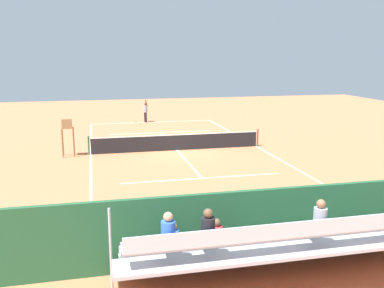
# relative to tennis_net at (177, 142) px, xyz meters

# --- Properties ---
(ground_plane) EXTENTS (60.00, 60.00, 0.00)m
(ground_plane) POSITION_rel_tennis_net_xyz_m (0.00, 0.00, -0.50)
(ground_plane) COLOR #CC7047
(court_line_markings) EXTENTS (10.10, 22.20, 0.01)m
(court_line_markings) POSITION_rel_tennis_net_xyz_m (0.00, -0.04, -0.50)
(court_line_markings) COLOR white
(court_line_markings) RESTS_ON ground
(tennis_net) EXTENTS (10.30, 0.10, 1.07)m
(tennis_net) POSITION_rel_tennis_net_xyz_m (0.00, 0.00, 0.00)
(tennis_net) COLOR black
(tennis_net) RESTS_ON ground
(backdrop_wall) EXTENTS (18.00, 0.16, 2.00)m
(backdrop_wall) POSITION_rel_tennis_net_xyz_m (0.00, 14.00, 0.50)
(backdrop_wall) COLOR #235633
(backdrop_wall) RESTS_ON ground
(bleacher_stand) EXTENTS (9.06, 2.40, 2.48)m
(bleacher_stand) POSITION_rel_tennis_net_xyz_m (0.03, 15.39, 0.47)
(bleacher_stand) COLOR #B2B2B7
(bleacher_stand) RESTS_ON ground
(umpire_chair) EXTENTS (0.67, 0.67, 2.14)m
(umpire_chair) POSITION_rel_tennis_net_xyz_m (6.20, 0.22, 0.81)
(umpire_chair) COLOR olive
(umpire_chair) RESTS_ON ground
(courtside_bench) EXTENTS (1.80, 0.40, 0.93)m
(courtside_bench) POSITION_rel_tennis_net_xyz_m (-1.97, 13.27, 0.06)
(courtside_bench) COLOR #33383D
(courtside_bench) RESTS_ON ground
(equipment_bag) EXTENTS (0.90, 0.36, 0.36)m
(equipment_bag) POSITION_rel_tennis_net_xyz_m (-0.30, 13.40, -0.32)
(equipment_bag) COLOR black
(equipment_bag) RESTS_ON ground
(tennis_player) EXTENTS (0.45, 0.56, 1.93)m
(tennis_player) POSITION_rel_tennis_net_xyz_m (0.52, -11.08, 0.51)
(tennis_player) COLOR black
(tennis_player) RESTS_ON ground
(tennis_racket) EXTENTS (0.58, 0.41, 0.03)m
(tennis_racket) POSITION_rel_tennis_net_xyz_m (1.12, -10.97, -0.49)
(tennis_racket) COLOR black
(tennis_racket) RESTS_ON ground
(tennis_ball_near) EXTENTS (0.07, 0.07, 0.07)m
(tennis_ball_near) POSITION_rel_tennis_net_xyz_m (0.77, -7.51, -0.47)
(tennis_ball_near) COLOR #CCDB33
(tennis_ball_near) RESTS_ON ground
(tennis_ball_far) EXTENTS (0.07, 0.07, 0.07)m
(tennis_ball_far) POSITION_rel_tennis_net_xyz_m (1.37, -7.29, -0.47)
(tennis_ball_far) COLOR #CCDB33
(tennis_ball_far) RESTS_ON ground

